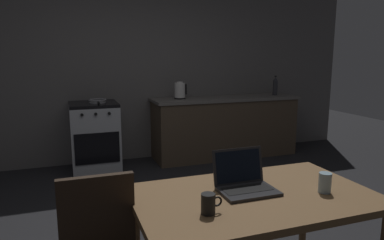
% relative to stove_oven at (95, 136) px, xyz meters
% --- Properties ---
extents(back_wall, '(6.40, 0.10, 2.74)m').
position_rel_stove_oven_xyz_m(back_wall, '(0.82, 0.35, 0.93)').
color(back_wall, '#63605F').
rests_on(back_wall, ground_plane).
extents(kitchen_counter, '(2.16, 0.64, 0.88)m').
position_rel_stove_oven_xyz_m(kitchen_counter, '(1.86, 0.00, 0.00)').
color(kitchen_counter, '#4C3D2D').
rests_on(kitchen_counter, ground_plane).
extents(stove_oven, '(0.60, 0.62, 0.88)m').
position_rel_stove_oven_xyz_m(stove_oven, '(0.00, 0.00, 0.00)').
color(stove_oven, '#B7BABF').
rests_on(stove_oven, ground_plane).
extents(dining_table, '(1.35, 0.81, 0.72)m').
position_rel_stove_oven_xyz_m(dining_table, '(0.63, -3.03, 0.21)').
color(dining_table, brown).
rests_on(dining_table, ground_plane).
extents(laptop, '(0.32, 0.27, 0.22)m').
position_rel_stove_oven_xyz_m(laptop, '(0.61, -2.96, 0.32)').
color(laptop, '#232326').
rests_on(laptop, dining_table).
extents(electric_kettle, '(0.18, 0.15, 0.24)m').
position_rel_stove_oven_xyz_m(electric_kettle, '(1.17, 0.00, 0.56)').
color(electric_kettle, black).
rests_on(electric_kettle, kitchen_counter).
extents(bottle, '(0.07, 0.07, 0.30)m').
position_rel_stove_oven_xyz_m(bottle, '(2.67, -0.05, 0.58)').
color(bottle, '#2D2D33').
rests_on(bottle, kitchen_counter).
extents(frying_pan, '(0.22, 0.39, 0.05)m').
position_rel_stove_oven_xyz_m(frying_pan, '(0.05, -0.03, 0.47)').
color(frying_pan, gray).
rests_on(frying_pan, stove_oven).
extents(coffee_mug, '(0.11, 0.07, 0.10)m').
position_rel_stove_oven_xyz_m(coffee_mug, '(0.30, -3.17, 0.33)').
color(coffee_mug, black).
rests_on(coffee_mug, dining_table).
extents(drinking_glass, '(0.07, 0.07, 0.11)m').
position_rel_stove_oven_xyz_m(drinking_glass, '(1.02, -3.14, 0.34)').
color(drinking_glass, '#99B7C6').
rests_on(drinking_glass, dining_table).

